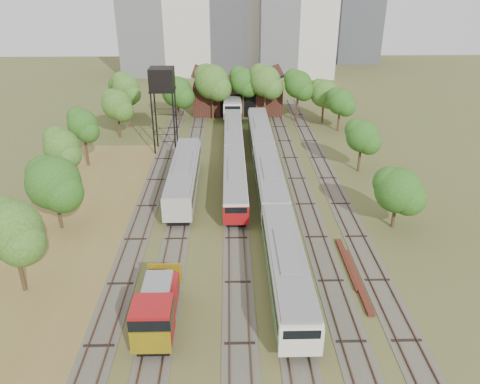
{
  "coord_description": "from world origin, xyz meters",
  "views": [
    {
      "loc": [
        -2.59,
        -29.54,
        24.13
      ],
      "look_at": [
        -1.51,
        15.94,
        2.5
      ],
      "focal_mm": 35.0,
      "sensor_mm": 36.0,
      "label": 1
    }
  ],
  "objects_px": {
    "shunter_locomotive": "(157,311)",
    "water_tower": "(162,81)",
    "railcar_red_set": "(234,155)",
    "railcar_green_set": "(269,182)"
  },
  "relations": [
    {
      "from": "water_tower",
      "to": "railcar_green_set",
      "type": "bearing_deg",
      "value": -49.32
    },
    {
      "from": "railcar_red_set",
      "to": "railcar_green_set",
      "type": "relative_size",
      "value": 0.66
    },
    {
      "from": "shunter_locomotive",
      "to": "water_tower",
      "type": "bearing_deg",
      "value": 95.78
    },
    {
      "from": "shunter_locomotive",
      "to": "water_tower",
      "type": "height_order",
      "value": "water_tower"
    },
    {
      "from": "railcar_red_set",
      "to": "railcar_green_set",
      "type": "distance_m",
      "value": 10.14
    },
    {
      "from": "shunter_locomotive",
      "to": "water_tower",
      "type": "distance_m",
      "value": 39.54
    },
    {
      "from": "railcar_green_set",
      "to": "water_tower",
      "type": "height_order",
      "value": "water_tower"
    },
    {
      "from": "railcar_red_set",
      "to": "water_tower",
      "type": "distance_m",
      "value": 14.67
    },
    {
      "from": "railcar_red_set",
      "to": "water_tower",
      "type": "xyz_separation_m",
      "value": [
        -9.89,
        6.84,
        8.39
      ]
    },
    {
      "from": "railcar_green_set",
      "to": "water_tower",
      "type": "relative_size",
      "value": 4.33
    }
  ]
}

